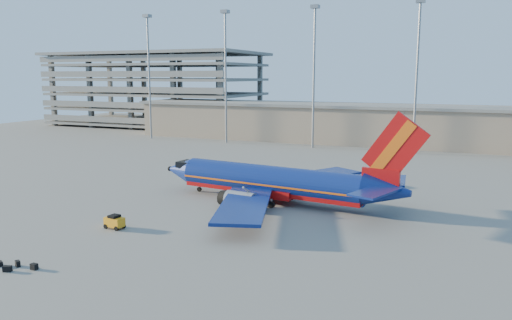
# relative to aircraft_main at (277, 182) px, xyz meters

# --- Properties ---
(ground) EXTENTS (220.00, 220.00, 0.00)m
(ground) POSITION_rel_aircraft_main_xyz_m (-4.21, -0.67, -2.41)
(ground) COLOR slate
(ground) RESTS_ON ground
(terminal_building) EXTENTS (122.00, 16.00, 8.50)m
(terminal_building) POSITION_rel_aircraft_main_xyz_m (5.79, 57.33, 1.91)
(terminal_building) COLOR gray
(terminal_building) RESTS_ON ground
(parking_garage) EXTENTS (62.00, 32.00, 21.40)m
(parking_garage) POSITION_rel_aircraft_main_xyz_m (-66.21, 73.38, 9.32)
(parking_garage) COLOR slate
(parking_garage) RESTS_ON ground
(light_mast_row) EXTENTS (101.60, 1.60, 28.65)m
(light_mast_row) POSITION_rel_aircraft_main_xyz_m (0.79, 45.33, 15.15)
(light_mast_row) COLOR gray
(light_mast_row) RESTS_ON ground
(aircraft_main) EXTENTS (33.24, 31.82, 11.27)m
(aircraft_main) POSITION_rel_aircraft_main_xyz_m (0.00, 0.00, 0.00)
(aircraft_main) COLOR navy
(aircraft_main) RESTS_ON ground
(baggage_tug) EXTENTS (2.02, 1.35, 1.36)m
(baggage_tug) POSITION_rel_aircraft_main_xyz_m (-10.97, -15.78, -1.70)
(baggage_tug) COLOR orange
(baggage_tug) RESTS_ON ground
(luggage_pile) EXTENTS (3.72, 1.59, 0.48)m
(luggage_pile) POSITION_rel_aircraft_main_xyz_m (-11.41, -27.18, -2.18)
(luggage_pile) COLOR black
(luggage_pile) RESTS_ON ground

